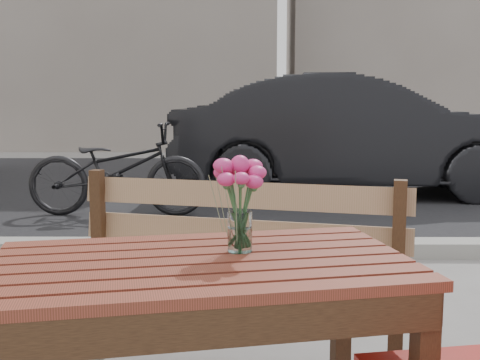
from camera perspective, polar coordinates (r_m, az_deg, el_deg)
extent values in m
cube|color=black|center=(8.72, -1.12, -0.44)|extent=(30.00, 8.00, 0.00)
cube|color=gray|center=(4.78, -2.29, -6.45)|extent=(30.00, 0.25, 0.12)
cube|color=gray|center=(17.40, 16.69, 13.14)|extent=(7.00, 3.00, 6.00)
cube|color=#592817|center=(1.80, -3.60, -7.97)|extent=(1.34, 0.95, 0.03)
cube|color=black|center=(2.22, -19.72, -15.62)|extent=(0.07, 0.07, 0.72)
cube|color=black|center=(2.33, 9.54, -14.08)|extent=(0.07, 0.07, 0.72)
cube|color=#9C7851|center=(2.51, -1.23, -9.74)|extent=(1.54, 0.77, 0.03)
cube|color=#9C7851|center=(2.66, 0.09, -3.23)|extent=(1.44, 0.41, 0.40)
cube|color=black|center=(2.70, -16.63, -13.88)|extent=(0.06, 0.06, 0.49)
cube|color=black|center=(2.92, -13.27, -7.90)|extent=(0.06, 0.06, 0.90)
cube|color=black|center=(2.59, 14.65, -9.95)|extent=(0.06, 0.06, 0.90)
cylinder|color=white|center=(1.87, -0.01, -4.89)|extent=(0.08, 0.08, 0.13)
cylinder|color=#336738|center=(1.85, -0.01, -2.98)|extent=(0.05, 0.05, 0.25)
imported|color=black|center=(7.97, 10.81, 4.22)|extent=(4.76, 1.90, 1.54)
imported|color=black|center=(6.47, -11.58, 1.02)|extent=(1.90, 0.69, 0.99)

